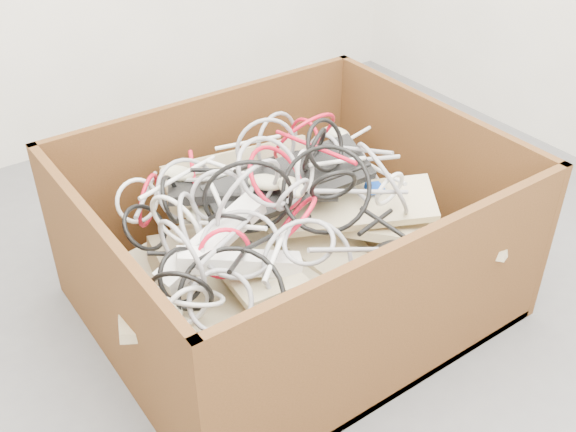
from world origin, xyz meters
TOP-DOWN VIEW (x-y plane):
  - ground at (0.00, 0.00)m, footprint 3.00×3.00m
  - cardboard_box at (0.03, 0.19)m, footprint 1.09×0.91m
  - keyboard_pile at (0.05, 0.18)m, footprint 1.04×0.84m
  - mice_scatter at (-0.03, 0.21)m, footprint 0.94×0.64m
  - power_strip_left at (-0.23, 0.15)m, footprint 0.33×0.13m
  - power_strip_right at (-0.21, 0.06)m, footprint 0.30×0.19m
  - vga_plug at (0.29, 0.13)m, footprint 0.05×0.05m
  - cable_tangle at (-0.07, 0.18)m, footprint 0.99×0.76m

SIDE VIEW (x-z plane):
  - ground at x=0.00m, z-range 0.00..0.00m
  - cardboard_box at x=0.03m, z-range -0.12..0.39m
  - keyboard_pile at x=0.05m, z-range 0.09..0.46m
  - vga_plug at x=0.29m, z-range 0.34..0.36m
  - power_strip_right at x=-0.21m, z-range 0.30..0.41m
  - mice_scatter at x=-0.03m, z-range 0.27..0.44m
  - power_strip_left at x=-0.23m, z-range 0.31..0.44m
  - cable_tangle at x=-0.07m, z-range 0.21..0.60m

